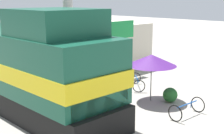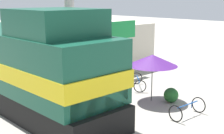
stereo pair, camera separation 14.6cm
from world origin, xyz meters
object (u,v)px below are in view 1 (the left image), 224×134
Objects in this scene: utility_pole at (68,7)px; bicycle_spare at (187,109)px; vendor_umbrella at (152,60)px; billboard_sign at (121,34)px; locomotive at (11,62)px; person_bystander at (108,73)px; bicycle at (137,82)px.

utility_pole is 5.14× the size of bicycle_spare.
billboard_sign is at bearing 61.07° from vendor_umbrella.
locomotive reaches higher than billboard_sign.
person_bystander reaches higher than bicycle.
person_bystander is 1.00× the size of bicycle.
vendor_umbrella reaches higher than bicycle.
person_bystander reaches higher than bicycle_spare.
locomotive is 7.50m from billboard_sign.
person_bystander is at bearing 0.12° from bicycle_spare.
locomotive is 1.63× the size of utility_pole.
vendor_umbrella is 2.91m from bicycle.
vendor_umbrella is at bearing -118.93° from billboard_sign.
bicycle_spare is at bearing -113.86° from billboard_sign.
billboard_sign is at bearing -19.85° from utility_pole.
billboard_sign is 1.99× the size of bicycle.
vendor_umbrella is 1.42× the size of bicycle_spare.
utility_pole is at bearing 161.25° from bicycle.
vendor_umbrella is 2.94m from person_bystander.
bicycle is 1.04× the size of bicycle_spare.
locomotive is at bearing 176.60° from billboard_sign.
locomotive is 5.20m from person_bystander.
utility_pole is 6.22m from vendor_umbrella.
utility_pole is 4.64m from person_bystander.
billboard_sign is 2.08× the size of bicycle_spare.
person_bystander is at bearing 97.66° from vendor_umbrella.
billboard_sign is at bearing -20.96° from bicycle_spare.
locomotive is 4.02× the size of billboard_sign.
bicycle_spare reaches higher than bicycle.
billboard_sign reaches higher than bicycle_spare.
utility_pole reaches higher than locomotive.
vendor_umbrella reaches higher than bicycle_spare.
bicycle is at bearing 58.27° from vendor_umbrella.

